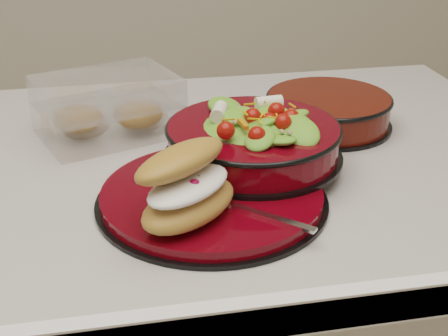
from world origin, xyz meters
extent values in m
cube|color=beige|center=(0.00, 0.00, 0.88)|extent=(1.24, 0.74, 0.04)
cube|color=white|center=(0.00, -0.36, 0.88)|extent=(1.24, 0.02, 0.05)
cylinder|color=black|center=(0.06, -0.15, 0.90)|extent=(0.30, 0.30, 0.01)
cylinder|color=#530208|center=(0.06, -0.15, 0.91)|extent=(0.29, 0.29, 0.01)
torus|color=black|center=(0.07, -0.16, 0.92)|extent=(0.16, 0.16, 0.01)
cylinder|color=black|center=(0.13, -0.06, 0.92)|extent=(0.26, 0.26, 0.01)
cylinder|color=#530208|center=(0.13, -0.06, 0.95)|extent=(0.24, 0.24, 0.04)
torus|color=black|center=(0.13, -0.06, 0.97)|extent=(0.25, 0.25, 0.01)
ellipsoid|color=#4F8324|center=(0.13, -0.06, 0.97)|extent=(0.21, 0.21, 0.08)
sphere|color=#AF1007|center=(0.18, -0.06, 1.01)|extent=(0.02, 0.02, 0.02)
sphere|color=#AF1007|center=(0.16, -0.02, 1.01)|extent=(0.02, 0.02, 0.02)
sphere|color=#AF1007|center=(0.12, -0.01, 1.01)|extent=(0.02, 0.02, 0.02)
sphere|color=#AF1007|center=(0.09, -0.04, 1.01)|extent=(0.02, 0.02, 0.02)
sphere|color=#AF1007|center=(0.09, -0.09, 1.01)|extent=(0.02, 0.02, 0.02)
sphere|color=#AF1007|center=(0.12, -0.11, 1.01)|extent=(0.02, 0.02, 0.02)
sphere|color=#AF1007|center=(0.16, -0.10, 1.01)|extent=(0.02, 0.02, 0.02)
cylinder|color=silver|center=(0.16, -0.02, 1.01)|extent=(0.04, 0.04, 0.02)
cylinder|color=silver|center=(0.09, -0.04, 1.01)|extent=(0.04, 0.04, 0.02)
cube|color=orange|center=(0.11, -0.10, 1.01)|extent=(0.03, 0.03, 0.01)
cube|color=orange|center=(0.18, -0.07, 1.01)|extent=(0.03, 0.02, 0.01)
ellipsoid|color=#A46F32|center=(0.02, -0.22, 0.94)|extent=(0.16, 0.15, 0.04)
ellipsoid|color=white|center=(0.02, -0.22, 0.96)|extent=(0.14, 0.13, 0.02)
ellipsoid|color=#A46F32|center=(0.02, -0.20, 0.99)|extent=(0.15, 0.15, 0.03)
sphere|color=#AC0C35|center=(0.00, -0.22, 0.97)|extent=(0.02, 0.02, 0.02)
sphere|color=#AC0C35|center=(0.02, -0.23, 0.97)|extent=(0.02, 0.02, 0.02)
sphere|color=#191947|center=(0.01, -0.21, 0.97)|extent=(0.01, 0.01, 0.01)
sphere|color=#191947|center=(0.03, -0.21, 0.97)|extent=(0.01, 0.01, 0.01)
sphere|color=#191947|center=(0.02, -0.22, 0.97)|extent=(0.01, 0.01, 0.01)
cube|color=silver|center=(0.11, -0.23, 0.92)|extent=(0.09, 0.09, 0.00)
cube|color=silver|center=(0.06, -0.18, 0.92)|extent=(0.04, 0.04, 0.00)
cube|color=white|center=(-0.07, 0.11, 0.93)|extent=(0.25, 0.22, 0.05)
cube|color=white|center=(-0.07, 0.11, 0.97)|extent=(0.25, 0.22, 0.04)
ellipsoid|color=#A46F32|center=(-0.12, 0.11, 0.93)|extent=(0.08, 0.07, 0.04)
ellipsoid|color=#A46F32|center=(-0.02, 0.11, 0.93)|extent=(0.08, 0.07, 0.04)
cylinder|color=black|center=(0.29, 0.08, 0.90)|extent=(0.22, 0.22, 0.01)
cylinder|color=#4B0D05|center=(0.29, 0.08, 0.93)|extent=(0.20, 0.20, 0.05)
torus|color=black|center=(0.29, 0.08, 0.95)|extent=(0.21, 0.21, 0.01)
camera|label=1|loc=(-0.06, -0.85, 1.31)|focal=50.00mm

